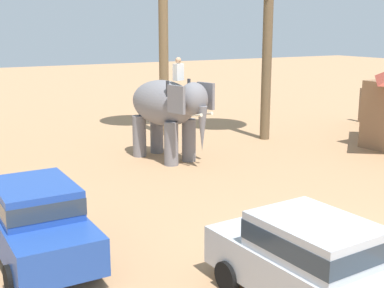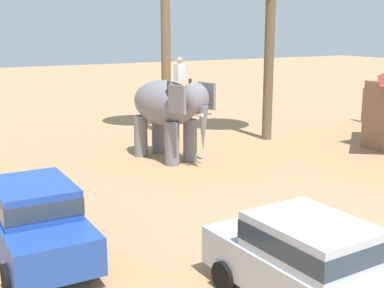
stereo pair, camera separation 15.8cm
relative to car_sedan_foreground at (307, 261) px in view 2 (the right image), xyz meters
The scene contains 4 objects.
ground_plane 2.38m from the car_sedan_foreground, 24.05° to the left, with size 120.00×120.00×0.00m, color tan.
car_sedan_foreground is the anchor object (origin of this frame).
car_parked_far_side 5.79m from the car_sedan_foreground, 129.54° to the left, with size 1.88×4.10×1.70m.
elephant_with_mahout 11.16m from the car_sedan_foreground, 75.84° to the left, with size 2.37×4.02×3.88m.
Camera 2 is at (-7.89, -7.27, 4.95)m, focal length 48.65 mm.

